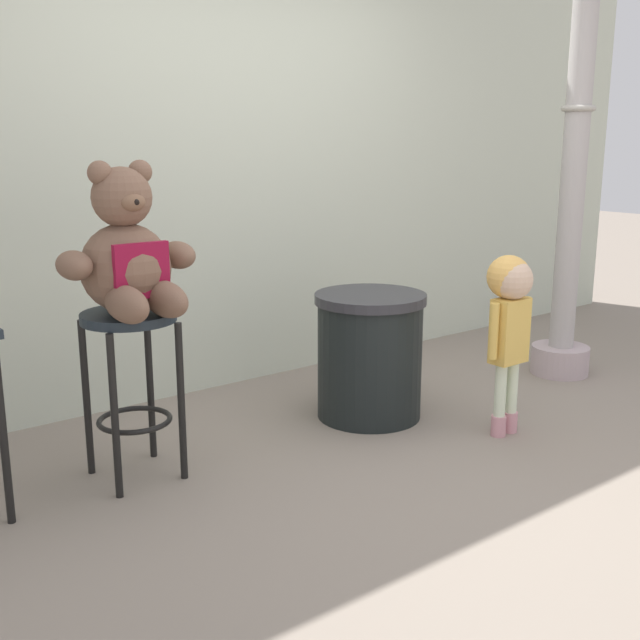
% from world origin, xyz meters
% --- Properties ---
extents(ground_plane, '(24.00, 24.00, 0.00)m').
position_xyz_m(ground_plane, '(0.00, 0.00, 0.00)').
color(ground_plane, gray).
extents(building_wall, '(7.60, 0.30, 3.46)m').
position_xyz_m(building_wall, '(0.00, 1.80, 1.73)').
color(building_wall, beige).
rests_on(building_wall, ground_plane).
extents(bar_stool_with_teddy, '(0.41, 0.41, 0.75)m').
position_xyz_m(bar_stool_with_teddy, '(-1.06, 0.77, 0.54)').
color(bar_stool_with_teddy, '#1D262E').
rests_on(bar_stool_with_teddy, ground_plane).
extents(teddy_bear, '(0.59, 0.53, 0.63)m').
position_xyz_m(teddy_bear, '(-1.06, 0.74, 0.98)').
color(teddy_bear, brown).
rests_on(teddy_bear, bar_stool_with_teddy).
extents(child_walking, '(0.29, 0.23, 0.92)m').
position_xyz_m(child_walking, '(0.63, 0.09, 0.66)').
color(child_walking, '#D3909A').
rests_on(child_walking, ground_plane).
extents(trash_bin, '(0.59, 0.59, 0.68)m').
position_xyz_m(trash_bin, '(0.26, 0.71, 0.34)').
color(trash_bin, black).
rests_on(trash_bin, ground_plane).
extents(lamppost, '(0.36, 0.36, 2.83)m').
position_xyz_m(lamppost, '(1.74, 0.54, 1.12)').
color(lamppost, '#B6A2A6').
rests_on(lamppost, ground_plane).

